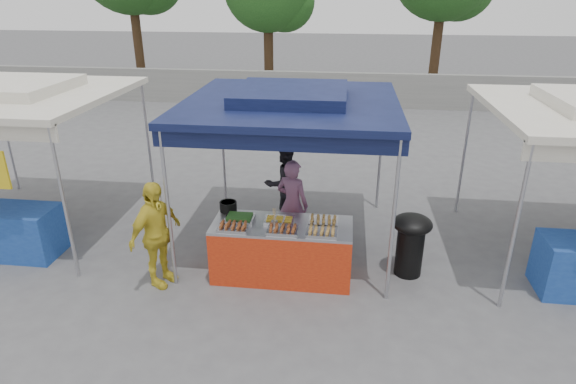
# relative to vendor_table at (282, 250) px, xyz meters

# --- Properties ---
(ground_plane) EXTENTS (80.00, 80.00, 0.00)m
(ground_plane) POSITION_rel_vendor_table_xyz_m (0.00, 0.10, -0.43)
(ground_plane) COLOR #525254
(back_wall) EXTENTS (40.00, 0.25, 1.20)m
(back_wall) POSITION_rel_vendor_table_xyz_m (0.00, 11.10, 0.17)
(back_wall) COLOR slate
(back_wall) RESTS_ON ground_plane
(main_canopy) EXTENTS (3.20, 3.20, 2.57)m
(main_canopy) POSITION_rel_vendor_table_xyz_m (0.00, 1.07, 1.94)
(main_canopy) COLOR #ABABB2
(main_canopy) RESTS_ON ground_plane
(neighbor_stall_left) EXTENTS (3.20, 3.20, 2.57)m
(neighbor_stall_left) POSITION_rel_vendor_table_xyz_m (-4.50, 0.67, 1.18)
(neighbor_stall_left) COLOR #ABABB2
(neighbor_stall_left) RESTS_ON ground_plane
(vendor_table) EXTENTS (2.00, 0.80, 0.85)m
(vendor_table) POSITION_rel_vendor_table_xyz_m (0.00, 0.00, 0.00)
(vendor_table) COLOR #B12A0F
(vendor_table) RESTS_ON ground_plane
(food_tray_fl) EXTENTS (0.42, 0.30, 0.07)m
(food_tray_fl) POSITION_rel_vendor_table_xyz_m (-0.65, -0.24, 0.46)
(food_tray_fl) COLOR #B6B6BB
(food_tray_fl) RESTS_ON vendor_table
(food_tray_fm) EXTENTS (0.42, 0.30, 0.07)m
(food_tray_fm) POSITION_rel_vendor_table_xyz_m (0.04, -0.24, 0.46)
(food_tray_fm) COLOR #B6B6BB
(food_tray_fm) RESTS_ON vendor_table
(food_tray_fr) EXTENTS (0.42, 0.30, 0.07)m
(food_tray_fr) POSITION_rel_vendor_table_xyz_m (0.58, -0.24, 0.46)
(food_tray_fr) COLOR #B6B6BB
(food_tray_fr) RESTS_ON vendor_table
(food_tray_bl) EXTENTS (0.42, 0.30, 0.07)m
(food_tray_bl) POSITION_rel_vendor_table_xyz_m (-0.63, 0.06, 0.46)
(food_tray_bl) COLOR #B6B6BB
(food_tray_bl) RESTS_ON vendor_table
(food_tray_bm) EXTENTS (0.42, 0.30, 0.07)m
(food_tray_bm) POSITION_rel_vendor_table_xyz_m (-0.04, 0.05, 0.46)
(food_tray_bm) COLOR #B6B6BB
(food_tray_bm) RESTS_ON vendor_table
(food_tray_br) EXTENTS (0.42, 0.30, 0.07)m
(food_tray_br) POSITION_rel_vendor_table_xyz_m (0.58, 0.10, 0.46)
(food_tray_br) COLOR #B6B6BB
(food_tray_br) RESTS_ON vendor_table
(cooking_pot) EXTENTS (0.26, 0.26, 0.15)m
(cooking_pot) POSITION_rel_vendor_table_xyz_m (-0.86, 0.33, 0.50)
(cooking_pot) COLOR black
(cooking_pot) RESTS_ON vendor_table
(skewer_cup) EXTENTS (0.09, 0.09, 0.11)m
(skewer_cup) POSITION_rel_vendor_table_xyz_m (-0.09, -0.13, 0.48)
(skewer_cup) COLOR #ABABB2
(skewer_cup) RESTS_ON vendor_table
(wok_burner) EXTENTS (0.57, 0.57, 0.96)m
(wok_burner) POSITION_rel_vendor_table_xyz_m (1.85, 0.29, 0.14)
(wok_burner) COLOR black
(wok_burner) RESTS_ON ground_plane
(crate_left) EXTENTS (0.53, 0.37, 0.32)m
(crate_left) POSITION_rel_vendor_table_xyz_m (-0.52, 0.59, -0.27)
(crate_left) COLOR navy
(crate_left) RESTS_ON ground_plane
(crate_right) EXTENTS (0.45, 0.32, 0.27)m
(crate_right) POSITION_rel_vendor_table_xyz_m (0.41, 0.69, -0.29)
(crate_right) COLOR navy
(crate_right) RESTS_ON ground_plane
(crate_stacked) EXTENTS (0.44, 0.31, 0.27)m
(crate_stacked) POSITION_rel_vendor_table_xyz_m (0.41, 0.69, -0.02)
(crate_stacked) COLOR navy
(crate_stacked) RESTS_ON crate_right
(vendor_woman) EXTENTS (0.64, 0.53, 1.49)m
(vendor_woman) POSITION_rel_vendor_table_xyz_m (0.04, 0.92, 0.32)
(vendor_woman) COLOR #7D4F71
(vendor_woman) RESTS_ON ground_plane
(helper_man) EXTENTS (0.94, 0.90, 1.53)m
(helper_man) POSITION_rel_vendor_table_xyz_m (-0.20, 1.76, 0.34)
(helper_man) COLOR black
(helper_man) RESTS_ON ground_plane
(customer_person) EXTENTS (0.72, 0.99, 1.57)m
(customer_person) POSITION_rel_vendor_table_xyz_m (-1.72, -0.41, 0.36)
(customer_person) COLOR gold
(customer_person) RESTS_ON ground_plane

